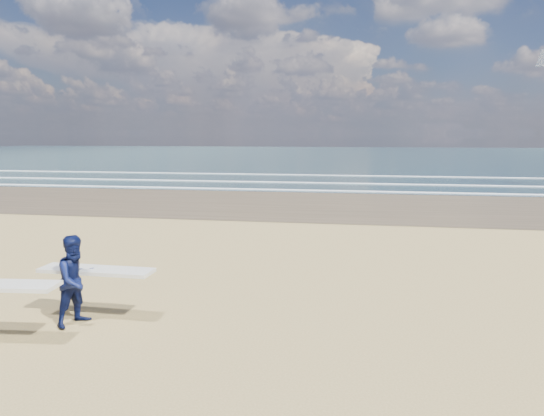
# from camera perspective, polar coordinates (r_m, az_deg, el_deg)

# --- Properties ---
(ocean) EXTENTS (220.00, 100.00, 0.02)m
(ocean) POSITION_cam_1_polar(r_m,az_deg,el_deg) (80.16, 20.26, 5.71)
(ocean) COLOR #1B333B
(ocean) RESTS_ON ground
(surfer_far) EXTENTS (2.21, 1.13, 1.68)m
(surfer_far) POSITION_cam_1_polar(r_m,az_deg,el_deg) (9.71, -21.82, -7.77)
(surfer_far) COLOR #0B123E
(surfer_far) RESTS_ON ground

